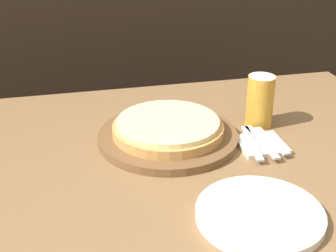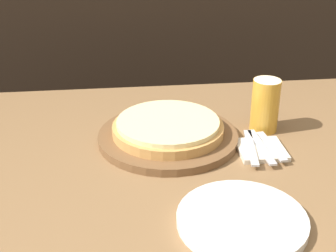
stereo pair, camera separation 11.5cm
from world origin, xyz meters
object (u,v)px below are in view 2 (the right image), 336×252
Objects in this scene: pizza_on_board at (168,132)px; fork at (251,147)px; spoon at (271,146)px; dinner_plate at (242,220)px; beer_glass at (265,103)px; dinner_knife at (261,147)px.

fork is at bearing -23.98° from pizza_on_board.
fork is 1.17× the size of spoon.
dinner_plate is 0.28m from fork.
pizza_on_board is at bearing 160.61° from spoon.
spoon is at bearing 0.00° from fork.
dinner_plate is at bearing -108.96° from fork.
pizza_on_board is 2.37× the size of spoon.
pizza_on_board is 2.02× the size of fork.
spoon is (-0.01, -0.12, -0.06)m from beer_glass.
pizza_on_board is 0.26m from beer_glass.
pizza_on_board is at bearing -172.89° from beer_glass.
beer_glass is 0.80× the size of fork.
beer_glass reaches higher than fork.
dinner_knife is (-0.04, -0.12, -0.06)m from beer_glass.
spoon is (0.24, -0.08, -0.01)m from pizza_on_board.
pizza_on_board is 0.36m from dinner_plate.
beer_glass is 0.41m from dinner_plate.
beer_glass reaches higher than dinner_plate.
pizza_on_board reaches higher than fork.
dinner_plate is (0.10, -0.35, -0.02)m from pizza_on_board.
dinner_plate is (-0.15, -0.38, -0.07)m from beer_glass.
dinner_plate reaches higher than dinner_knife.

